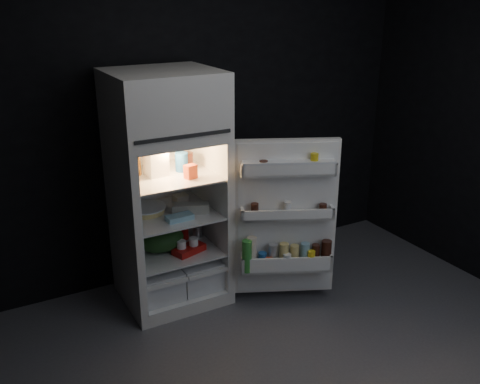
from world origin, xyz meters
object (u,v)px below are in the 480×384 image
fridge_door (286,223)px  yogurt_tray (189,249)px  egg_carton (191,208)px  refrigerator (166,182)px  milk_jug (156,159)px

fridge_door → yogurt_tray: bearing=149.9°
fridge_door → egg_carton: fridge_door is taller
fridge_door → egg_carton: bearing=144.3°
refrigerator → fridge_door: (0.72, -0.54, -0.28)m
fridge_door → milk_jug: 1.06m
refrigerator → milk_jug: 0.21m
refrigerator → yogurt_tray: bearing=-62.3°
yogurt_tray → milk_jug: bearing=119.1°
refrigerator → fridge_door: refrigerator is taller
refrigerator → egg_carton: refrigerator is taller
refrigerator → yogurt_tray: 0.54m
fridge_door → milk_jug: fridge_door is taller
egg_carton → yogurt_tray: egg_carton is taller
milk_jug → yogurt_tray: milk_jug is taller
fridge_door → egg_carton: (-0.58, 0.42, 0.09)m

